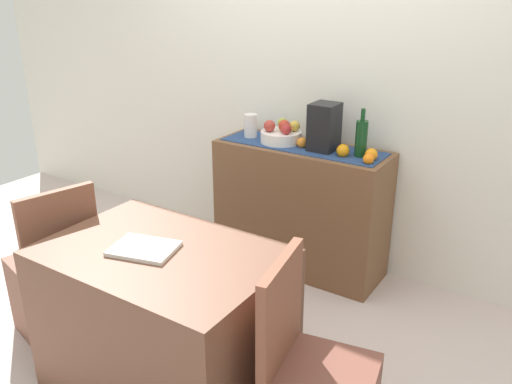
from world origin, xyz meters
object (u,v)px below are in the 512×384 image
at_px(chair_near_window, 58,290).
at_px(ceramic_vase, 251,126).
at_px(dining_table, 165,320).
at_px(fruit_bowl, 281,137).
at_px(open_book, 144,249).
at_px(wine_bottle, 361,138).
at_px(coffee_maker, 324,127).
at_px(sideboard_console, 300,208).

bearing_deg(chair_near_window, ceramic_vase, 75.35).
xyz_separation_m(dining_table, chair_near_window, (-0.80, -0.00, -0.10)).
distance_m(fruit_bowl, ceramic_vase, 0.24).
bearing_deg(open_book, ceramic_vase, 89.62).
distance_m(ceramic_vase, dining_table, 1.57).
height_order(wine_bottle, dining_table, wine_bottle).
distance_m(coffee_maker, chair_near_window, 1.83).
height_order(wine_bottle, ceramic_vase, wine_bottle).
distance_m(sideboard_console, open_book, 1.46).
bearing_deg(dining_table, chair_near_window, -179.71).
relative_size(wine_bottle, ceramic_vase, 1.83).
relative_size(fruit_bowl, wine_bottle, 0.90).
height_order(coffee_maker, open_book, coffee_maker).
bearing_deg(chair_near_window, dining_table, 0.29).
xyz_separation_m(open_book, chair_near_window, (-0.74, 0.03, -0.48)).
bearing_deg(ceramic_vase, open_book, -75.23).
bearing_deg(coffee_maker, fruit_bowl, 180.00).
xyz_separation_m(coffee_maker, open_book, (-0.17, -1.43, -0.27)).
relative_size(sideboard_console, chair_near_window, 1.28).
xyz_separation_m(sideboard_console, ceramic_vase, (-0.40, 0.00, 0.51)).
xyz_separation_m(fruit_bowl, chair_near_window, (-0.61, -1.39, -0.64)).
distance_m(sideboard_console, chair_near_window, 1.60).
bearing_deg(open_book, coffee_maker, 67.90).
relative_size(ceramic_vase, dining_table, 0.15).
bearing_deg(coffee_maker, chair_near_window, -123.27).
bearing_deg(chair_near_window, fruit_bowl, 66.52).
xyz_separation_m(fruit_bowl, wine_bottle, (0.56, 0.00, 0.08)).
relative_size(wine_bottle, dining_table, 0.28).
height_order(dining_table, chair_near_window, chair_near_window).
xyz_separation_m(fruit_bowl, ceramic_vase, (-0.24, 0.00, 0.04)).
bearing_deg(open_book, fruit_bowl, 80.26).
height_order(sideboard_console, wine_bottle, wine_bottle).
height_order(wine_bottle, coffee_maker, coffee_maker).
distance_m(ceramic_vase, chair_near_window, 1.59).
distance_m(fruit_bowl, open_book, 1.44).
height_order(wine_bottle, chair_near_window, wine_bottle).
xyz_separation_m(fruit_bowl, open_book, (0.14, -1.43, -0.16)).
relative_size(sideboard_console, coffee_maker, 3.82).
relative_size(sideboard_console, fruit_bowl, 4.26).
relative_size(coffee_maker, chair_near_window, 0.33).
relative_size(fruit_bowl, chair_near_window, 0.30).
bearing_deg(sideboard_console, open_book, -90.97).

